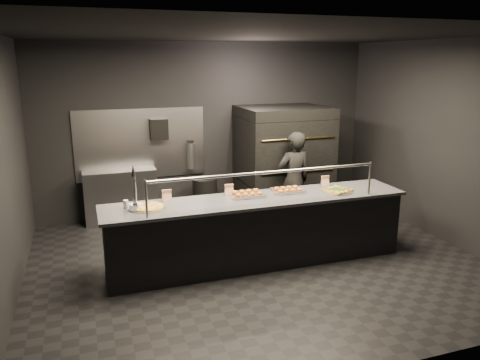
# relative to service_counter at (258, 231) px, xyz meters

# --- Properties ---
(room) EXTENTS (6.04, 6.00, 3.00)m
(room) POSITION_rel_service_counter_xyz_m (-0.02, 0.05, 1.03)
(room) COLOR black
(room) RESTS_ON ground
(service_counter) EXTENTS (4.10, 0.78, 1.37)m
(service_counter) POSITION_rel_service_counter_xyz_m (0.00, 0.00, 0.00)
(service_counter) COLOR black
(service_counter) RESTS_ON ground
(pizza_oven) EXTENTS (1.50, 1.23, 1.91)m
(pizza_oven) POSITION_rel_service_counter_xyz_m (1.20, 1.90, 0.50)
(pizza_oven) COLOR black
(pizza_oven) RESTS_ON ground
(prep_shelf) EXTENTS (1.20, 0.35, 0.90)m
(prep_shelf) POSITION_rel_service_counter_xyz_m (-1.60, 2.32, -0.01)
(prep_shelf) COLOR #99999E
(prep_shelf) RESTS_ON ground
(towel_dispenser) EXTENTS (0.30, 0.20, 0.35)m
(towel_dispenser) POSITION_rel_service_counter_xyz_m (-0.90, 2.39, 1.09)
(towel_dispenser) COLOR black
(towel_dispenser) RESTS_ON room
(fire_extinguisher) EXTENTS (0.14, 0.14, 0.51)m
(fire_extinguisher) POSITION_rel_service_counter_xyz_m (-0.35, 2.40, 0.60)
(fire_extinguisher) COLOR #B2B2B7
(fire_extinguisher) RESTS_ON room
(beer_tap) EXTENTS (0.15, 0.22, 0.58)m
(beer_tap) POSITION_rel_service_counter_xyz_m (-1.60, -0.01, 0.62)
(beer_tap) COLOR silver
(beer_tap) RESTS_ON service_counter
(round_pizza) EXTENTS (0.46, 0.46, 0.03)m
(round_pizza) POSITION_rel_service_counter_xyz_m (-1.45, 0.04, 0.47)
(round_pizza) COLOR silver
(round_pizza) RESTS_ON service_counter
(slider_tray_a) EXTENTS (0.50, 0.41, 0.07)m
(slider_tray_a) POSITION_rel_service_counter_xyz_m (-0.10, 0.15, 0.48)
(slider_tray_a) COLOR silver
(slider_tray_a) RESTS_ON service_counter
(slider_tray_b) EXTENTS (0.47, 0.39, 0.07)m
(slider_tray_b) POSITION_rel_service_counter_xyz_m (0.50, 0.15, 0.48)
(slider_tray_b) COLOR silver
(slider_tray_b) RESTS_ON service_counter
(square_pizza) EXTENTS (0.42, 0.42, 0.05)m
(square_pizza) POSITION_rel_service_counter_xyz_m (1.15, -0.07, 0.47)
(square_pizza) COLOR silver
(square_pizza) RESTS_ON service_counter
(condiment_jar) EXTENTS (0.16, 0.06, 0.10)m
(condiment_jar) POSITION_rel_service_counter_xyz_m (-1.67, 0.12, 0.51)
(condiment_jar) COLOR silver
(condiment_jar) RESTS_ON service_counter
(tent_cards) EXTENTS (2.43, 0.04, 0.15)m
(tent_cards) POSITION_rel_service_counter_xyz_m (-0.11, 0.28, 0.53)
(tent_cards) COLOR white
(tent_cards) RESTS_ON service_counter
(trash_bin) EXTENTS (0.43, 0.43, 0.71)m
(trash_bin) POSITION_rel_service_counter_xyz_m (-0.20, 2.05, -0.11)
(trash_bin) COLOR black
(trash_bin) RESTS_ON ground
(worker) EXTENTS (0.62, 0.44, 1.60)m
(worker) POSITION_rel_service_counter_xyz_m (1.04, 1.11, 0.34)
(worker) COLOR black
(worker) RESTS_ON ground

